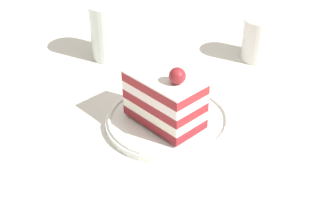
{
  "coord_description": "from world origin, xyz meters",
  "views": [
    {
      "loc": [
        0.32,
        0.52,
        0.45
      ],
      "look_at": [
        0.01,
        0.01,
        0.05
      ],
      "focal_mm": 48.63,
      "sensor_mm": 36.0,
      "label": 1
    }
  ],
  "objects_px": {
    "cake_slice": "(165,98)",
    "dessert_plate": "(168,120)",
    "drink_glass_near": "(110,35)",
    "drink_glass_far": "(259,41)",
    "fork": "(150,87)"
  },
  "relations": [
    {
      "from": "drink_glass_far",
      "to": "dessert_plate",
      "type": "bearing_deg",
      "value": 19.86
    },
    {
      "from": "dessert_plate",
      "to": "drink_glass_far",
      "type": "relative_size",
      "value": 2.32
    },
    {
      "from": "dessert_plate",
      "to": "cake_slice",
      "type": "height_order",
      "value": "cake_slice"
    },
    {
      "from": "dessert_plate",
      "to": "cake_slice",
      "type": "relative_size",
      "value": 1.5
    },
    {
      "from": "cake_slice",
      "to": "dessert_plate",
      "type": "bearing_deg",
      "value": -147.2
    },
    {
      "from": "fork",
      "to": "drink_glass_far",
      "type": "relative_size",
      "value": 1.38
    },
    {
      "from": "dessert_plate",
      "to": "drink_glass_far",
      "type": "height_order",
      "value": "drink_glass_far"
    },
    {
      "from": "cake_slice",
      "to": "drink_glass_far",
      "type": "bearing_deg",
      "value": -159.66
    },
    {
      "from": "fork",
      "to": "cake_slice",
      "type": "bearing_deg",
      "value": 74.52
    },
    {
      "from": "dessert_plate",
      "to": "drink_glass_near",
      "type": "height_order",
      "value": "drink_glass_near"
    },
    {
      "from": "cake_slice",
      "to": "fork",
      "type": "distance_m",
      "value": 0.11
    },
    {
      "from": "dessert_plate",
      "to": "fork",
      "type": "relative_size",
      "value": 1.69
    },
    {
      "from": "fork",
      "to": "drink_glass_near",
      "type": "height_order",
      "value": "drink_glass_near"
    },
    {
      "from": "drink_glass_near",
      "to": "drink_glass_far",
      "type": "distance_m",
      "value": 0.3
    },
    {
      "from": "drink_glass_near",
      "to": "drink_glass_far",
      "type": "height_order",
      "value": "drink_glass_near"
    }
  ]
}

